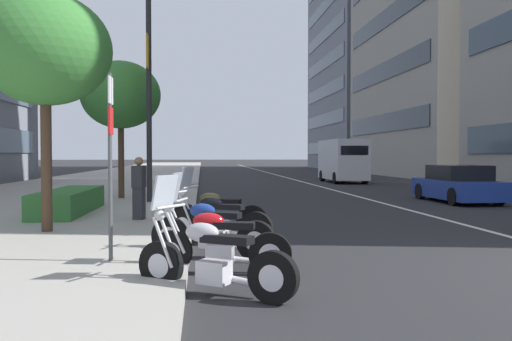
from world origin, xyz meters
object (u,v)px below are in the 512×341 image
delivery_van_ahead (343,160)px  street_lamp_with_banners (160,47)px  street_tree_far_plaza (121,95)px  parking_sign_by_curb (110,144)px  street_tree_by_lamp_post (45,50)px  motorcycle_mid_row (217,221)px  motorcycle_second_in_row (216,214)px  pedestrian_on_plaza (139,188)px  motorcycle_far_end_row (211,260)px  motorcycle_nearest_camera (211,233)px  motorcycle_by_sign_pole (217,244)px  car_lead_in_lane (458,185)px

delivery_van_ahead → street_lamp_with_banners: (-14.74, 10.21, 3.92)m
street_tree_far_plaza → street_lamp_with_banners: bearing=-137.9°
parking_sign_by_curb → street_tree_by_lamp_post: (3.32, 1.84, 1.98)m
motorcycle_mid_row → motorcycle_second_in_row: (1.18, -0.01, -0.00)m
parking_sign_by_curb → street_tree_by_lamp_post: street_tree_by_lamp_post is taller
street_tree_by_lamp_post → pedestrian_on_plaza: size_ratio=3.19×
motorcycle_far_end_row → motorcycle_second_in_row: motorcycle_second_in_row is taller
motorcycle_nearest_camera → street_lamp_with_banners: street_lamp_with_banners is taller
delivery_van_ahead → street_tree_far_plaza: street_tree_far_plaza is taller
street_lamp_with_banners → street_tree_far_plaza: street_lamp_with_banners is taller
parking_sign_by_curb → motorcycle_second_in_row: bearing=-25.5°
street_lamp_with_banners → motorcycle_nearest_camera: bearing=-170.8°
delivery_van_ahead → street_tree_far_plaza: (-13.01, 11.77, 2.48)m
street_tree_far_plaza → pedestrian_on_plaza: size_ratio=3.27×
motorcycle_far_end_row → pedestrian_on_plaza: size_ratio=1.27×
parking_sign_by_curb → street_tree_far_plaza: (11.96, 1.60, 2.03)m
motorcycle_by_sign_pole → parking_sign_by_curb: parking_sign_by_curb is taller
car_lead_in_lane → parking_sign_by_curb: size_ratio=1.51×
motorcycle_far_end_row → motorcycle_second_in_row: 5.01m
motorcycle_by_sign_pole → parking_sign_by_curb: bearing=-0.1°
motorcycle_mid_row → street_lamp_with_banners: (7.95, 1.67, 4.91)m
parking_sign_by_curb → motorcycle_far_end_row: bearing=-136.8°
motorcycle_second_in_row → delivery_van_ahead: delivery_van_ahead is taller
motorcycle_second_in_row → street_tree_by_lamp_post: (-0.14, 3.49, 3.42)m
parking_sign_by_curb → street_tree_far_plaza: street_tree_far_plaza is taller
motorcycle_second_in_row → delivery_van_ahead: size_ratio=0.40×
motorcycle_second_in_row → parking_sign_by_curb: (-3.46, 1.65, 1.44)m
street_lamp_with_banners → pedestrian_on_plaza: street_lamp_with_banners is taller
motorcycle_by_sign_pole → motorcycle_second_in_row: bearing=-78.5°
car_lead_in_lane → pedestrian_on_plaza: size_ratio=2.74×
car_lead_in_lane → parking_sign_by_curb: 15.18m
motorcycle_far_end_row → delivery_van_ahead: bearing=-76.3°
motorcycle_far_end_row → delivery_van_ahead: delivery_van_ahead is taller
street_tree_by_lamp_post → motorcycle_nearest_camera: bearing=-126.8°
motorcycle_second_in_row → delivery_van_ahead: 23.17m
motorcycle_nearest_camera → car_lead_in_lane: car_lead_in_lane is taller
motorcycle_second_in_row → street_tree_far_plaza: bearing=-50.8°
motorcycle_second_in_row → street_lamp_with_banners: 8.54m
motorcycle_far_end_row → motorcycle_mid_row: (3.83, -0.19, 0.01)m
street_lamp_with_banners → car_lead_in_lane: bearing=-87.5°
motorcycle_far_end_row → street_lamp_with_banners: size_ratio=0.22×
motorcycle_by_sign_pole → motorcycle_mid_row: size_ratio=1.02×
motorcycle_mid_row → street_tree_by_lamp_post: (1.04, 3.48, 3.42)m
motorcycle_second_in_row → street_tree_by_lamp_post: 4.89m
motorcycle_by_sign_pole → street_lamp_with_banners: street_lamp_with_banners is taller
motorcycle_nearest_camera → motorcycle_second_in_row: motorcycle_second_in_row is taller
motorcycle_by_sign_pole → motorcycle_second_in_row: motorcycle_second_in_row is taller
car_lead_in_lane → pedestrian_on_plaza: 12.17m
motorcycle_far_end_row → motorcycle_mid_row: motorcycle_mid_row is taller
motorcycle_second_in_row → car_lead_in_lane: 11.58m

